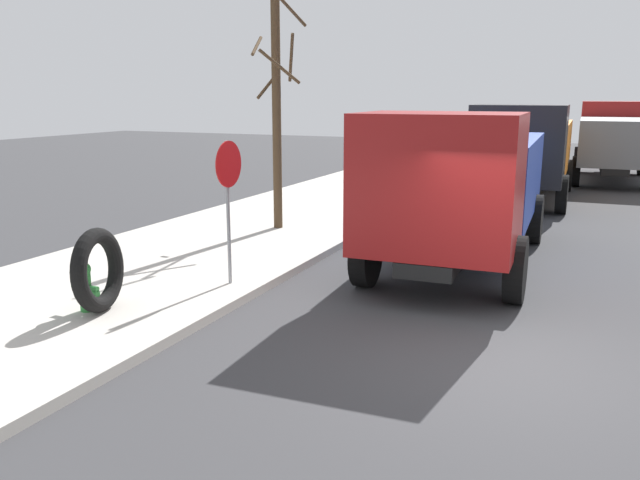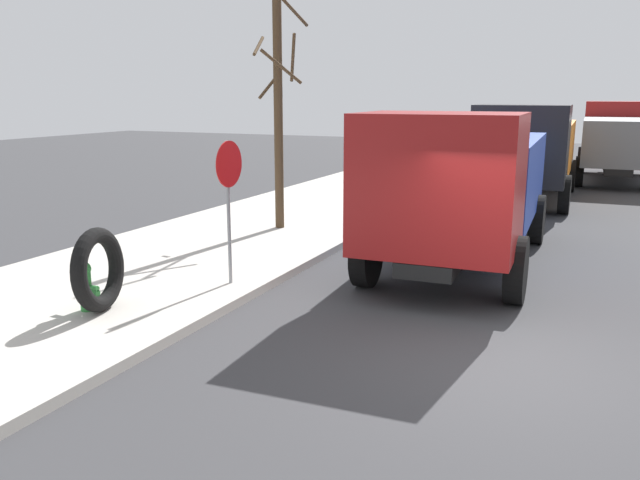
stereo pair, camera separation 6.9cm
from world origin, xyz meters
name	(u,v)px [view 2 (the right image)]	position (x,y,z in m)	size (l,w,h in m)	color
ground_plane	(490,363)	(0.00, 0.00, 0.00)	(80.00, 80.00, 0.00)	#38383A
sidewalk_curb	(91,293)	(0.00, 6.50, 0.07)	(36.00, 5.00, 0.15)	#BCB7AD
fire_hydrant	(86,285)	(-0.87, 5.73, 0.55)	(0.21, 0.47, 0.74)	#2D8438
loose_tire	(98,270)	(-0.79, 5.54, 0.78)	(1.25, 1.25, 0.23)	black
stop_sign	(229,185)	(1.24, 4.55, 1.82)	(0.76, 0.08, 2.40)	gray
dump_truck_blue	(463,183)	(4.63, 1.41, 1.61)	(7.09, 3.02, 3.00)	#1E3899
dump_truck_orange	(528,149)	(13.37, 1.27, 1.61)	(7.07, 2.96, 3.00)	orange
dump_truck_gray	(618,139)	(19.88, -1.28, 1.61)	(7.08, 2.99, 3.00)	slate
bare_tree	(279,108)	(5.71, 5.98, 2.97)	(1.21, 1.26, 5.34)	#4C3823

